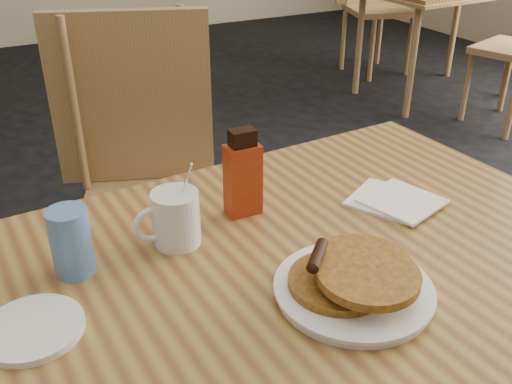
% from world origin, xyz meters
% --- Properties ---
extents(main_table, '(1.35, 0.95, 0.75)m').
position_xyz_m(main_table, '(0.00, -0.08, 0.71)').
color(main_table, olive).
rests_on(main_table, floor).
extents(chair_main_far, '(0.61, 0.62, 1.04)m').
position_xyz_m(chair_main_far, '(-0.01, 0.71, 0.62)').
color(chair_main_far, '#A37F4C').
rests_on(chair_main_far, floor).
extents(pancake_plate, '(0.26, 0.26, 0.08)m').
position_xyz_m(pancake_plate, '(0.05, -0.20, 0.77)').
color(pancake_plate, white).
rests_on(pancake_plate, main_table).
extents(coffee_mug, '(0.13, 0.09, 0.17)m').
position_xyz_m(coffee_mug, '(-0.15, 0.08, 0.80)').
color(coffee_mug, white).
rests_on(coffee_mug, main_table).
extents(syrup_bottle, '(0.07, 0.05, 0.18)m').
position_xyz_m(syrup_bottle, '(0.01, 0.12, 0.83)').
color(syrup_bottle, maroon).
rests_on(syrup_bottle, main_table).
extents(napkin_stack, '(0.20, 0.21, 0.01)m').
position_xyz_m(napkin_stack, '(0.31, 0.01, 0.76)').
color(napkin_stack, white).
rests_on(napkin_stack, main_table).
extents(blue_tumbler, '(0.09, 0.09, 0.12)m').
position_xyz_m(blue_tumbler, '(-0.34, 0.08, 0.81)').
color(blue_tumbler, '#5484C4').
rests_on(blue_tumbler, main_table).
extents(side_saucer, '(0.16, 0.16, 0.01)m').
position_xyz_m(side_saucer, '(-0.43, -0.05, 0.76)').
color(side_saucer, white).
rests_on(side_saucer, main_table).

